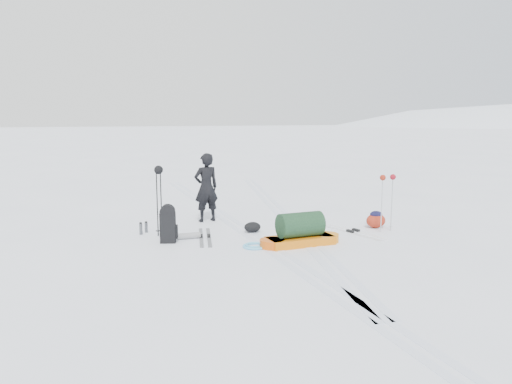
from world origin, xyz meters
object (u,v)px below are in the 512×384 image
skier (206,188)px  expedition_rucksack (171,225)px  pulk_sled (300,232)px  ski_poles_black (159,179)px

skier → expedition_rucksack: 2.15m
pulk_sled → expedition_rucksack: expedition_rucksack is taller
skier → ski_poles_black: (-1.24, -1.21, 0.42)m
pulk_sled → expedition_rucksack: 2.66m
skier → expedition_rucksack: skier is taller
pulk_sled → expedition_rucksack: size_ratio=2.04×
expedition_rucksack → ski_poles_black: bearing=118.0°
skier → ski_poles_black: size_ratio=1.10×
pulk_sled → skier: bearing=110.8°
ski_poles_black → pulk_sled: bearing=-50.4°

